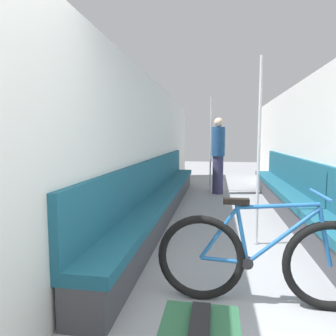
% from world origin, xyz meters
% --- Properties ---
extents(wall_left, '(0.10, 10.76, 2.30)m').
position_xyz_m(wall_left, '(-1.31, 3.78, 1.15)').
color(wall_left, silver).
rests_on(wall_left, ground).
extents(wall_right, '(0.10, 10.76, 2.30)m').
position_xyz_m(wall_right, '(1.31, 3.78, 1.15)').
color(wall_right, silver).
rests_on(wall_right, ground).
extents(bench_seat_row_left, '(0.41, 6.37, 0.96)m').
position_xyz_m(bench_seat_row_left, '(-1.09, 3.83, 0.31)').
color(bench_seat_row_left, '#3D3D42').
rests_on(bench_seat_row_left, ground).
extents(bench_seat_row_right, '(0.41, 6.37, 0.96)m').
position_xyz_m(bench_seat_row_right, '(1.09, 3.83, 0.31)').
color(bench_seat_row_right, '#3D3D42').
rests_on(bench_seat_row_right, ground).
extents(bicycle, '(1.68, 0.46, 0.91)m').
position_xyz_m(bicycle, '(0.20, 1.25, 0.37)').
color(bicycle, black).
rests_on(bicycle, ground).
extents(grab_pole_near, '(0.08, 0.08, 2.28)m').
position_xyz_m(grab_pole_near, '(0.33, 2.64, 1.11)').
color(grab_pole_near, gray).
rests_on(grab_pole_near, ground).
extents(grab_pole_far, '(0.08, 0.08, 2.28)m').
position_xyz_m(grab_pole_far, '(-0.32, 6.26, 1.11)').
color(grab_pole_far, gray).
rests_on(grab_pole_far, ground).
extents(passenger_standing, '(0.30, 0.30, 1.76)m').
position_xyz_m(passenger_standing, '(-0.14, 5.92, 0.91)').
color(passenger_standing, '#332D4C').
rests_on(passenger_standing, ground).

